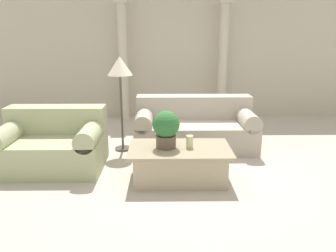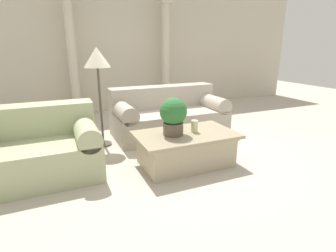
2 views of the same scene
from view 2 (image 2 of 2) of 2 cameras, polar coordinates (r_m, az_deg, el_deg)
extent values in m
plane|color=#BCB2A3|center=(4.05, 2.13, -5.07)|extent=(16.00, 16.00, 0.00)
cube|color=beige|center=(6.62, -9.67, 17.41)|extent=(10.00, 0.06, 3.20)
cube|color=#ADA393|center=(4.67, 0.31, 0.81)|extent=(1.95, 0.98, 0.44)
cube|color=#ADA393|center=(4.86, -1.21, 6.47)|extent=(1.95, 0.34, 0.38)
cylinder|color=#ADA393|center=(4.33, -9.85, 3.33)|extent=(0.28, 0.98, 0.28)
cylinder|color=#ADA393|center=(4.98, 9.16, 5.14)|extent=(0.28, 0.98, 0.28)
cube|color=#ABB186|center=(3.52, -26.35, -6.53)|extent=(1.41, 0.98, 0.44)
cube|color=#ABB186|center=(3.70, -27.03, 1.26)|extent=(1.41, 0.34, 0.38)
cylinder|color=#ABB186|center=(3.42, -17.56, -0.85)|extent=(0.28, 0.98, 0.28)
cube|color=tan|center=(3.50, 3.83, -5.29)|extent=(1.15, 0.69, 0.40)
cube|color=tan|center=(3.42, 3.90, -1.90)|extent=(1.30, 0.78, 0.04)
cylinder|color=brown|center=(3.33, 1.14, -0.59)|extent=(0.26, 0.26, 0.16)
sphere|color=#2D6B33|center=(3.27, 1.17, 3.20)|extent=(0.34, 0.34, 0.34)
cylinder|color=beige|center=(3.45, 5.77, -0.05)|extent=(0.09, 0.09, 0.16)
cylinder|color=#4C473D|center=(4.35, -13.87, -3.81)|extent=(0.26, 0.26, 0.03)
cylinder|color=#4C473D|center=(4.18, -14.45, 4.06)|extent=(0.04, 0.04, 1.19)
cone|color=beige|center=(4.08, -15.23, 14.24)|extent=(0.39, 0.39, 0.29)
cylinder|color=beige|center=(6.08, -20.01, 13.22)|extent=(0.20, 0.20, 2.46)
cylinder|color=beige|center=(6.59, -0.52, 14.41)|extent=(0.20, 0.20, 2.46)
cube|color=beige|center=(6.65, -0.55, 25.31)|extent=(0.28, 0.28, 0.06)
camera|label=1|loc=(1.73, 108.53, 5.26)|focal=35.00mm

